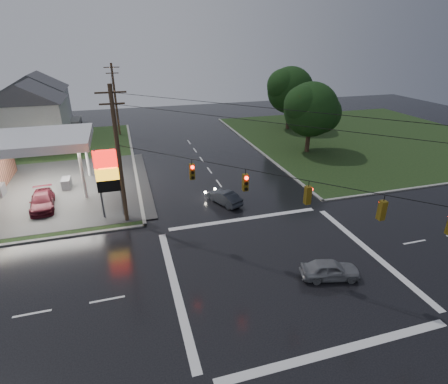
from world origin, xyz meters
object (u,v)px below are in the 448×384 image
object	(u,v)px
utility_pole_nw	(119,155)
house_far	(38,99)
pylon_sign	(108,173)
tree_ne_far	(291,90)
house_near	(29,113)
car_north	(224,197)
car_pump	(42,201)
tree_ne_near	(312,110)
car_crossing	(330,269)
utility_pole_n	(115,99)

from	to	relation	value
utility_pole_nw	house_far	world-z (taller)	utility_pole_nw
house_far	utility_pole_nw	bearing A→B (deg)	-72.08
pylon_sign	tree_ne_far	size ratio (longest dim) A/B	0.61
house_far	house_near	bearing A→B (deg)	-85.24
utility_pole_nw	car_north	world-z (taller)	utility_pole_nw
house_near	house_far	distance (m)	12.04
house_near	car_pump	xyz separation A→B (m)	(4.37, -22.00, -3.72)
house_near	car_pump	distance (m)	22.74
utility_pole_nw	car_north	distance (m)	10.12
house_near	car_north	size ratio (longest dim) A/B	2.97
tree_ne_near	car_crossing	distance (m)	26.98
car_north	car_pump	size ratio (longest dim) A/B	0.79
utility_pole_nw	house_near	distance (m)	28.90
car_crossing	tree_ne_far	bearing A→B (deg)	-8.78
tree_ne_near	tree_ne_far	xyz separation A→B (m)	(3.01, 12.00, 0.62)
car_pump	car_crossing	bearing A→B (deg)	-45.77
house_near	car_crossing	bearing A→B (deg)	-58.16
tree_ne_far	pylon_sign	bearing A→B (deg)	-139.65
tree_ne_near	car_pump	xyz separation A→B (m)	(-30.72, -7.99, -4.87)
utility_pole_n	tree_ne_far	bearing A→B (deg)	-8.55
house_near	house_far	xyz separation A→B (m)	(-1.00, 12.00, 0.00)
house_far	tree_ne_far	bearing A→B (deg)	-19.71
utility_pole_nw	tree_ne_far	distance (m)	36.20
utility_pole_n	house_near	xyz separation A→B (m)	(-11.45, -2.00, -1.06)
pylon_sign	tree_ne_near	size ratio (longest dim) A/B	0.67
pylon_sign	car_north	world-z (taller)	pylon_sign
tree_ne_near	car_pump	bearing A→B (deg)	-165.41
utility_pole_n	tree_ne_far	world-z (taller)	utility_pole_n
pylon_sign	car_north	distance (m)	10.28
house_far	tree_ne_near	bearing A→B (deg)	-35.77
house_far	tree_ne_far	xyz separation A→B (m)	(39.10, -14.01, 1.77)
pylon_sign	house_far	size ratio (longest dim) A/B	0.54
house_near	tree_ne_near	xyz separation A→B (m)	(35.09, -14.01, 1.16)
utility_pole_nw	car_crossing	bearing A→B (deg)	-43.31
car_crossing	house_near	bearing A→B (deg)	45.19
utility_pole_nw	tree_ne_far	size ratio (longest dim) A/B	1.12
utility_pole_nw	house_far	size ratio (longest dim) A/B	1.00
pylon_sign	car_north	bearing A→B (deg)	-1.09
utility_pole_nw	house_near	world-z (taller)	utility_pole_nw
utility_pole_nw	tree_ne_near	distance (m)	26.74
tree_ne_near	car_crossing	world-z (taller)	tree_ne_near
car_north	house_near	bearing A→B (deg)	-76.58
tree_ne_near	house_far	bearing A→B (deg)	144.23
tree_ne_near	car_north	size ratio (longest dim) A/B	2.41
utility_pole_nw	utility_pole_n	bearing A→B (deg)	90.00
utility_pole_n	car_pump	distance (m)	25.47
car_pump	tree_ne_far	bearing A→B (deg)	24.56
utility_pole_n	car_crossing	xyz separation A→B (m)	(12.07, -39.87, -4.84)
utility_pole_nw	car_north	bearing A→B (deg)	5.35
tree_ne_near	utility_pole_n	bearing A→B (deg)	145.90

